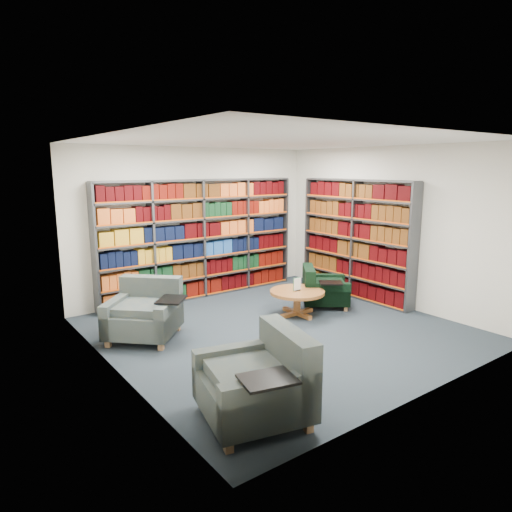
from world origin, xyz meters
TOP-DOWN VIEW (x-y plane):
  - room_shell at (0.00, 0.00)m, footprint 5.02×5.02m
  - bookshelf_back at (0.00, 2.34)m, footprint 4.00×0.28m
  - bookshelf_right at (2.34, 0.60)m, footprint 0.28×2.50m
  - chair_teal_left at (-1.74, 0.94)m, footprint 1.30×1.30m
  - chair_green_right at (1.38, 0.52)m, footprint 1.08×1.09m
  - chair_teal_front at (-1.71, -1.83)m, footprint 1.16×1.25m
  - coffee_table at (0.67, 0.35)m, footprint 0.91×0.91m

SIDE VIEW (x-z plane):
  - chair_green_right at x=1.38m, z-range -0.07..0.63m
  - chair_teal_left at x=-1.74m, z-range -0.08..0.76m
  - coffee_table at x=0.67m, z-range 0.02..0.66m
  - chair_teal_front at x=-1.71m, z-range -0.09..0.79m
  - bookshelf_back at x=0.00m, z-range 0.00..2.20m
  - bookshelf_right at x=2.34m, z-range 0.00..2.20m
  - room_shell at x=0.00m, z-range -0.01..2.81m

